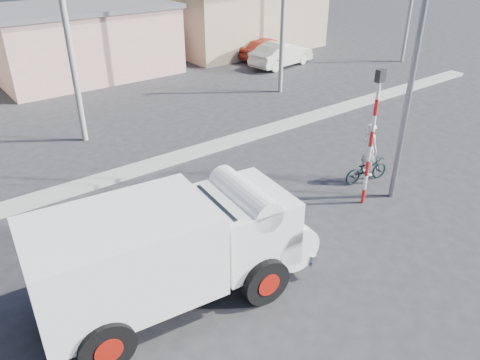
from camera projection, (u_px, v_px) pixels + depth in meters
ground_plane at (328, 263)px, 12.42m from camera, size 120.00×120.00×0.00m
median at (175, 158)px, 17.98m from camera, size 40.00×0.80×0.16m
truck at (177, 247)px, 10.60m from camera, size 6.65×3.15×2.65m
bicycle at (366, 169)px, 16.29m from camera, size 1.81×0.94×0.91m
cyclist at (368, 157)px, 16.07m from camera, size 0.58×0.76×1.86m
car_cream at (281, 54)px, 30.12m from camera, size 4.81×2.20×1.53m
car_red at (267, 48)px, 31.80m from camera, size 4.58×2.45×1.48m
traffic_pole at (373, 128)px, 13.97m from camera, size 0.28×0.18×4.36m
streetlight at (414, 45)px, 13.14m from camera, size 2.34×0.22×9.00m
building_row at (67, 40)px, 27.40m from camera, size 37.80×7.30×4.44m
utility_poles at (186, 26)px, 20.64m from camera, size 35.40×0.24×8.00m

